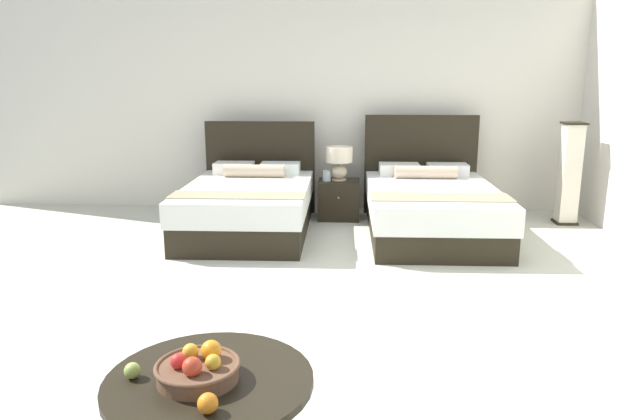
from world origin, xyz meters
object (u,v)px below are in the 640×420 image
object	(u,v)px
table_lamp	(339,159)
loose_orange	(208,403)
fruit_bowl	(198,369)
floor_lamp_corner	(569,174)
bed_near_window	(249,205)
loose_apple	(132,371)
nightstand	(339,199)
coffee_table	(210,399)
vase	(327,176)
bed_near_corner	(430,207)

from	to	relation	value
table_lamp	loose_orange	bearing A→B (deg)	-94.61
fruit_bowl	floor_lamp_corner	size ratio (longest dim) A/B	0.30
bed_near_window	floor_lamp_corner	xyz separation A→B (m)	(3.75, 0.56, 0.29)
table_lamp	loose_apple	world-z (taller)	table_lamp
loose_orange	loose_apple	bearing A→B (deg)	147.90
table_lamp	loose_orange	distance (m)	5.11
bed_near_window	loose_apple	xyz separation A→B (m)	(0.21, -4.14, 0.20)
nightstand	loose_orange	world-z (taller)	loose_orange
table_lamp	fruit_bowl	xyz separation A→B (m)	(-0.51, -4.84, -0.21)
coffee_table	vase	bearing A→B (deg)	86.17
coffee_table	nightstand	bearing A→B (deg)	84.40
bed_near_window	loose_apple	size ratio (longest dim) A/B	29.50
loose_apple	bed_near_corner	bearing A→B (deg)	66.09
fruit_bowl	loose_apple	distance (m)	0.29
nightstand	fruit_bowl	size ratio (longest dim) A/B	1.38
bed_near_corner	nightstand	xyz separation A→B (m)	(-1.04, 0.67, -0.07)
nightstand	table_lamp	bearing A→B (deg)	90.00
vase	fruit_bowl	distance (m)	4.80
bed_near_corner	table_lamp	bearing A→B (deg)	146.39
fruit_bowl	floor_lamp_corner	world-z (taller)	floor_lamp_corner
fruit_bowl	loose_orange	distance (m)	0.26
bed_near_corner	loose_orange	bearing A→B (deg)	-108.27
table_lamp	coffee_table	world-z (taller)	table_lamp
loose_apple	floor_lamp_corner	distance (m)	5.88
table_lamp	loose_apple	xyz separation A→B (m)	(-0.80, -4.84, -0.23)
fruit_bowl	nightstand	bearing A→B (deg)	83.95
bed_near_corner	vase	bearing A→B (deg)	152.10
table_lamp	loose_orange	world-z (taller)	table_lamp
nightstand	loose_apple	bearing A→B (deg)	-99.41
table_lamp	bed_near_window	bearing A→B (deg)	-145.36
loose_apple	loose_orange	distance (m)	0.46
bed_near_window	bed_near_corner	xyz separation A→B (m)	(2.05, 0.01, -0.00)
fruit_bowl	loose_orange	xyz separation A→B (m)	(0.10, -0.24, -0.01)
table_lamp	vase	xyz separation A→B (m)	(-0.15, -0.06, -0.20)
nightstand	loose_apple	size ratio (longest dim) A/B	7.14
bed_near_window	coffee_table	distance (m)	4.16
nightstand	fruit_bowl	world-z (taller)	fruit_bowl
vase	floor_lamp_corner	bearing A→B (deg)	-1.60
bed_near_window	vase	world-z (taller)	bed_near_window
loose_apple	fruit_bowl	bearing A→B (deg)	-0.37
nightstand	fruit_bowl	bearing A→B (deg)	-96.05
bed_near_corner	table_lamp	size ratio (longest dim) A/B	5.27
bed_near_window	nightstand	size ratio (longest dim) A/B	4.13
loose_apple	nightstand	bearing A→B (deg)	80.59
bed_near_corner	vase	size ratio (longest dim) A/B	16.32
coffee_table	table_lamp	bearing A→B (deg)	84.42
loose_apple	loose_orange	size ratio (longest dim) A/B	0.87
loose_orange	fruit_bowl	bearing A→B (deg)	112.57
bed_near_window	vase	bearing A→B (deg)	36.64
bed_near_corner	vase	xyz separation A→B (m)	(-1.19, 0.63, 0.23)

